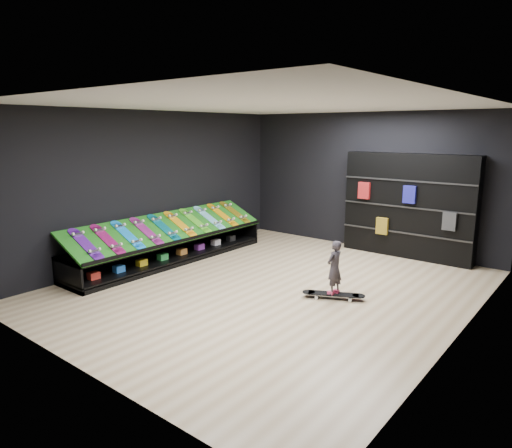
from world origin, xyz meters
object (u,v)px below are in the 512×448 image
Objects in this scene: back_shelving at (408,206)px; child at (334,278)px; floor_skateboard at (333,296)px; display_rack at (171,249)px.

child is (0.04, -3.14, -0.73)m from back_shelving.
back_shelving reaches higher than floor_skateboard.
display_rack is 3.64m from floor_skateboard.
child is (0.00, 0.00, 0.30)m from floor_skateboard.
back_shelving is (3.59, 3.32, 0.82)m from display_rack.
display_rack is 4.96m from back_shelving.
display_rack is 8.74× the size of child.
floor_skateboard is at bearing 180.00° from child.
floor_skateboard is 0.30m from child.
display_rack is at bearing -81.37° from child.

